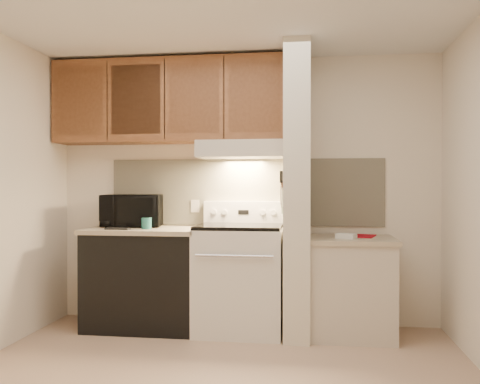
# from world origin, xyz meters

# --- Properties ---
(floor) EXTENTS (3.60, 3.60, 0.00)m
(floor) POSITION_xyz_m (0.00, 0.00, 0.00)
(floor) COLOR tan
(floor) RESTS_ON ground
(ceiling) EXTENTS (3.60, 3.60, 0.00)m
(ceiling) POSITION_xyz_m (0.00, 0.00, 2.50)
(ceiling) COLOR white
(ceiling) RESTS_ON wall_back
(wall_back) EXTENTS (3.60, 2.50, 0.02)m
(wall_back) POSITION_xyz_m (0.00, 1.50, 1.25)
(wall_back) COLOR white
(wall_back) RESTS_ON floor
(backsplash) EXTENTS (2.60, 0.02, 0.63)m
(backsplash) POSITION_xyz_m (0.00, 1.49, 1.24)
(backsplash) COLOR beige
(backsplash) RESTS_ON wall_back
(range_body) EXTENTS (0.76, 0.65, 0.92)m
(range_body) POSITION_xyz_m (0.00, 1.16, 0.46)
(range_body) COLOR silver
(range_body) RESTS_ON floor
(oven_window) EXTENTS (0.50, 0.01, 0.30)m
(oven_window) POSITION_xyz_m (0.00, 0.84, 0.50)
(oven_window) COLOR black
(oven_window) RESTS_ON range_body
(oven_handle) EXTENTS (0.65, 0.02, 0.02)m
(oven_handle) POSITION_xyz_m (0.00, 0.80, 0.72)
(oven_handle) COLOR silver
(oven_handle) RESTS_ON range_body
(cooktop) EXTENTS (0.74, 0.64, 0.03)m
(cooktop) POSITION_xyz_m (0.00, 1.16, 0.94)
(cooktop) COLOR black
(cooktop) RESTS_ON range_body
(range_backguard) EXTENTS (0.76, 0.08, 0.20)m
(range_backguard) POSITION_xyz_m (0.00, 1.44, 1.05)
(range_backguard) COLOR silver
(range_backguard) RESTS_ON range_body
(range_display) EXTENTS (0.10, 0.01, 0.04)m
(range_display) POSITION_xyz_m (0.00, 1.40, 1.05)
(range_display) COLOR black
(range_display) RESTS_ON range_backguard
(range_knob_left_outer) EXTENTS (0.05, 0.02, 0.05)m
(range_knob_left_outer) POSITION_xyz_m (-0.28, 1.40, 1.05)
(range_knob_left_outer) COLOR silver
(range_knob_left_outer) RESTS_ON range_backguard
(range_knob_left_inner) EXTENTS (0.05, 0.02, 0.05)m
(range_knob_left_inner) POSITION_xyz_m (-0.18, 1.40, 1.05)
(range_knob_left_inner) COLOR silver
(range_knob_left_inner) RESTS_ON range_backguard
(range_knob_right_inner) EXTENTS (0.05, 0.02, 0.05)m
(range_knob_right_inner) POSITION_xyz_m (0.18, 1.40, 1.05)
(range_knob_right_inner) COLOR silver
(range_knob_right_inner) RESTS_ON range_backguard
(range_knob_right_outer) EXTENTS (0.05, 0.02, 0.05)m
(range_knob_right_outer) POSITION_xyz_m (0.28, 1.40, 1.05)
(range_knob_right_outer) COLOR silver
(range_knob_right_outer) RESTS_ON range_backguard
(dishwasher_front) EXTENTS (1.00, 0.63, 0.87)m
(dishwasher_front) POSITION_xyz_m (-0.88, 1.17, 0.43)
(dishwasher_front) COLOR black
(dishwasher_front) RESTS_ON floor
(left_countertop) EXTENTS (1.04, 0.67, 0.04)m
(left_countertop) POSITION_xyz_m (-0.88, 1.17, 0.89)
(left_countertop) COLOR tan
(left_countertop) RESTS_ON dishwasher_front
(spoon_rest) EXTENTS (0.22, 0.08, 0.01)m
(spoon_rest) POSITION_xyz_m (-1.06, 0.97, 0.92)
(spoon_rest) COLOR black
(spoon_rest) RESTS_ON left_countertop
(teal_jar) EXTENTS (0.12, 0.12, 0.10)m
(teal_jar) POSITION_xyz_m (-0.83, 1.06, 0.96)
(teal_jar) COLOR #226D67
(teal_jar) RESTS_ON left_countertop
(outlet) EXTENTS (0.08, 0.01, 0.12)m
(outlet) POSITION_xyz_m (-0.48, 1.48, 1.10)
(outlet) COLOR beige
(outlet) RESTS_ON backsplash
(microwave) EXTENTS (0.60, 0.45, 0.30)m
(microwave) POSITION_xyz_m (-1.05, 1.31, 1.06)
(microwave) COLOR black
(microwave) RESTS_ON left_countertop
(partition_pillar) EXTENTS (0.22, 0.70, 2.50)m
(partition_pillar) POSITION_xyz_m (0.51, 1.15, 1.25)
(partition_pillar) COLOR beige
(partition_pillar) RESTS_ON floor
(pillar_trim) EXTENTS (0.01, 0.70, 0.04)m
(pillar_trim) POSITION_xyz_m (0.39, 1.15, 1.30)
(pillar_trim) COLOR brown
(pillar_trim) RESTS_ON partition_pillar
(knife_strip) EXTENTS (0.02, 0.42, 0.04)m
(knife_strip) POSITION_xyz_m (0.39, 1.10, 1.32)
(knife_strip) COLOR black
(knife_strip) RESTS_ON partition_pillar
(knife_blade_a) EXTENTS (0.01, 0.03, 0.16)m
(knife_blade_a) POSITION_xyz_m (0.38, 0.94, 1.22)
(knife_blade_a) COLOR silver
(knife_blade_a) RESTS_ON knife_strip
(knife_handle_a) EXTENTS (0.02, 0.02, 0.10)m
(knife_handle_a) POSITION_xyz_m (0.38, 0.94, 1.37)
(knife_handle_a) COLOR black
(knife_handle_a) RESTS_ON knife_strip
(knife_blade_b) EXTENTS (0.01, 0.04, 0.18)m
(knife_blade_b) POSITION_xyz_m (0.38, 1.01, 1.21)
(knife_blade_b) COLOR silver
(knife_blade_b) RESTS_ON knife_strip
(knife_handle_b) EXTENTS (0.02, 0.02, 0.10)m
(knife_handle_b) POSITION_xyz_m (0.38, 1.03, 1.37)
(knife_handle_b) COLOR black
(knife_handle_b) RESTS_ON knife_strip
(knife_blade_c) EXTENTS (0.01, 0.04, 0.20)m
(knife_blade_c) POSITION_xyz_m (0.38, 1.09, 1.20)
(knife_blade_c) COLOR silver
(knife_blade_c) RESTS_ON knife_strip
(knife_handle_c) EXTENTS (0.02, 0.02, 0.10)m
(knife_handle_c) POSITION_xyz_m (0.38, 1.09, 1.37)
(knife_handle_c) COLOR black
(knife_handle_c) RESTS_ON knife_strip
(knife_blade_d) EXTENTS (0.01, 0.04, 0.16)m
(knife_blade_d) POSITION_xyz_m (0.38, 1.18, 1.22)
(knife_blade_d) COLOR silver
(knife_blade_d) RESTS_ON knife_strip
(knife_handle_d) EXTENTS (0.02, 0.02, 0.10)m
(knife_handle_d) POSITION_xyz_m (0.38, 1.17, 1.37)
(knife_handle_d) COLOR black
(knife_handle_d) RESTS_ON knife_strip
(knife_blade_e) EXTENTS (0.01, 0.04, 0.18)m
(knife_blade_e) POSITION_xyz_m (0.38, 1.27, 1.21)
(knife_blade_e) COLOR silver
(knife_blade_e) RESTS_ON knife_strip
(knife_handle_e) EXTENTS (0.02, 0.02, 0.10)m
(knife_handle_e) POSITION_xyz_m (0.38, 1.25, 1.37)
(knife_handle_e) COLOR black
(knife_handle_e) RESTS_ON knife_strip
(oven_mitt) EXTENTS (0.03, 0.10, 0.24)m
(oven_mitt) POSITION_xyz_m (0.38, 1.32, 1.16)
(oven_mitt) COLOR gray
(oven_mitt) RESTS_ON partition_pillar
(right_cab_base) EXTENTS (0.70, 0.60, 0.81)m
(right_cab_base) POSITION_xyz_m (0.97, 1.15, 0.40)
(right_cab_base) COLOR beige
(right_cab_base) RESTS_ON floor
(right_countertop) EXTENTS (0.74, 0.64, 0.04)m
(right_countertop) POSITION_xyz_m (0.97, 1.15, 0.83)
(right_countertop) COLOR tan
(right_countertop) RESTS_ON right_cab_base
(red_folder) EXTENTS (0.27, 0.33, 0.01)m
(red_folder) POSITION_xyz_m (1.07, 1.25, 0.85)
(red_folder) COLOR #980612
(red_folder) RESTS_ON right_countertop
(white_box) EXTENTS (0.19, 0.16, 0.04)m
(white_box) POSITION_xyz_m (0.92, 1.05, 0.87)
(white_box) COLOR white
(white_box) RESTS_ON right_countertop
(range_hood) EXTENTS (0.78, 0.44, 0.15)m
(range_hood) POSITION_xyz_m (0.00, 1.28, 1.62)
(range_hood) COLOR beige
(range_hood) RESTS_ON upper_cabinets
(hood_lip) EXTENTS (0.78, 0.04, 0.06)m
(hood_lip) POSITION_xyz_m (0.00, 1.07, 1.58)
(hood_lip) COLOR beige
(hood_lip) RESTS_ON range_hood
(upper_cabinets) EXTENTS (2.18, 0.33, 0.77)m
(upper_cabinets) POSITION_xyz_m (-0.69, 1.32, 2.08)
(upper_cabinets) COLOR brown
(upper_cabinets) RESTS_ON wall_back
(cab_door_a) EXTENTS (0.46, 0.01, 0.63)m
(cab_door_a) POSITION_xyz_m (-1.51, 1.17, 2.08)
(cab_door_a) COLOR brown
(cab_door_a) RESTS_ON upper_cabinets
(cab_gap_a) EXTENTS (0.01, 0.01, 0.73)m
(cab_gap_a) POSITION_xyz_m (-1.23, 1.16, 2.08)
(cab_gap_a) COLOR black
(cab_gap_a) RESTS_ON upper_cabinets
(cab_door_b) EXTENTS (0.46, 0.01, 0.63)m
(cab_door_b) POSITION_xyz_m (-0.96, 1.17, 2.08)
(cab_door_b) COLOR brown
(cab_door_b) RESTS_ON upper_cabinets
(cab_gap_b) EXTENTS (0.01, 0.01, 0.73)m
(cab_gap_b) POSITION_xyz_m (-0.69, 1.16, 2.08)
(cab_gap_b) COLOR black
(cab_gap_b) RESTS_ON upper_cabinets
(cab_door_c) EXTENTS (0.46, 0.01, 0.63)m
(cab_door_c) POSITION_xyz_m (-0.42, 1.17, 2.08)
(cab_door_c) COLOR brown
(cab_door_c) RESTS_ON upper_cabinets
(cab_gap_c) EXTENTS (0.01, 0.01, 0.73)m
(cab_gap_c) POSITION_xyz_m (-0.14, 1.16, 2.08)
(cab_gap_c) COLOR black
(cab_gap_c) RESTS_ON upper_cabinets
(cab_door_d) EXTENTS (0.46, 0.01, 0.63)m
(cab_door_d) POSITION_xyz_m (0.13, 1.17, 2.08)
(cab_door_d) COLOR brown
(cab_door_d) RESTS_ON upper_cabinets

